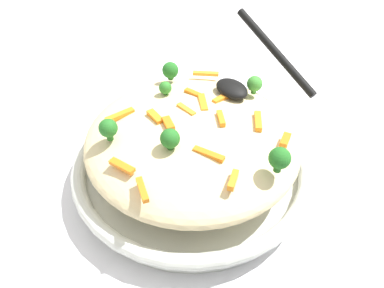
% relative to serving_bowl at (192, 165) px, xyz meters
% --- Properties ---
extents(ground_plane, '(2.40, 2.40, 0.00)m').
position_rel_serving_bowl_xyz_m(ground_plane, '(0.00, 0.00, -0.02)').
color(ground_plane, silver).
extents(serving_bowl, '(0.35, 0.35, 0.05)m').
position_rel_serving_bowl_xyz_m(serving_bowl, '(0.00, 0.00, 0.00)').
color(serving_bowl, silver).
rests_on(serving_bowl, ground_plane).
extents(pasta_mound, '(0.31, 0.30, 0.07)m').
position_rel_serving_bowl_xyz_m(pasta_mound, '(0.00, 0.00, 0.05)').
color(pasta_mound, beige).
rests_on(pasta_mound, serving_bowl).
extents(carrot_piece_0, '(0.03, 0.01, 0.01)m').
position_rel_serving_bowl_xyz_m(carrot_piece_0, '(-0.02, 0.01, 0.09)').
color(carrot_piece_0, orange).
rests_on(carrot_piece_0, pasta_mound).
extents(carrot_piece_1, '(0.03, 0.01, 0.01)m').
position_rel_serving_bowl_xyz_m(carrot_piece_1, '(-0.03, -0.04, 0.09)').
color(carrot_piece_1, orange).
rests_on(carrot_piece_1, pasta_mound).
extents(carrot_piece_2, '(0.04, 0.03, 0.01)m').
position_rel_serving_bowl_xyz_m(carrot_piece_2, '(0.06, -0.02, 0.09)').
color(carrot_piece_2, orange).
rests_on(carrot_piece_2, pasta_mound).
extents(carrot_piece_3, '(0.03, 0.02, 0.01)m').
position_rel_serving_bowl_xyz_m(carrot_piece_3, '(-0.05, 0.04, 0.09)').
color(carrot_piece_3, orange).
rests_on(carrot_piece_3, pasta_mound).
extents(carrot_piece_4, '(0.02, 0.03, 0.01)m').
position_rel_serving_bowl_xyz_m(carrot_piece_4, '(0.11, -0.02, 0.08)').
color(carrot_piece_4, orange).
rests_on(carrot_piece_4, pasta_mound).
extents(carrot_piece_5, '(0.03, 0.02, 0.01)m').
position_rel_serving_bowl_xyz_m(carrot_piece_5, '(0.02, 0.03, 0.09)').
color(carrot_piece_5, orange).
rests_on(carrot_piece_5, pasta_mound).
extents(carrot_piece_6, '(0.04, 0.02, 0.01)m').
position_rel_serving_bowl_xyz_m(carrot_piece_6, '(0.07, -0.11, 0.08)').
color(carrot_piece_6, orange).
rests_on(carrot_piece_6, pasta_mound).
extents(carrot_piece_7, '(0.01, 0.03, 0.01)m').
position_rel_serving_bowl_xyz_m(carrot_piece_7, '(-0.02, 0.06, 0.09)').
color(carrot_piece_7, orange).
rests_on(carrot_piece_7, pasta_mound).
extents(carrot_piece_8, '(0.03, 0.03, 0.01)m').
position_rel_serving_bowl_xyz_m(carrot_piece_8, '(0.05, 0.07, 0.09)').
color(carrot_piece_8, orange).
rests_on(carrot_piece_8, pasta_mound).
extents(carrot_piece_9, '(0.03, 0.04, 0.01)m').
position_rel_serving_bowl_xyz_m(carrot_piece_9, '(-0.09, 0.09, 0.08)').
color(carrot_piece_9, orange).
rests_on(carrot_piece_9, pasta_mound).
extents(carrot_piece_10, '(0.04, 0.03, 0.01)m').
position_rel_serving_bowl_xyz_m(carrot_piece_10, '(-0.02, 0.04, 0.09)').
color(carrot_piece_10, orange).
rests_on(carrot_piece_10, pasta_mound).
extents(carrot_piece_11, '(0.02, 0.03, 0.01)m').
position_rel_serving_bowl_xyz_m(carrot_piece_11, '(0.10, 0.08, 0.08)').
color(carrot_piece_11, orange).
rests_on(carrot_piece_11, pasta_mound).
extents(carrot_piece_12, '(0.01, 0.04, 0.01)m').
position_rel_serving_bowl_xyz_m(carrot_piece_12, '(-0.07, -0.07, 0.08)').
color(carrot_piece_12, orange).
rests_on(carrot_piece_12, pasta_mound).
extents(carrot_piece_13, '(0.04, 0.02, 0.01)m').
position_rel_serving_bowl_xyz_m(carrot_piece_13, '(0.02, -0.12, 0.08)').
color(carrot_piece_13, orange).
rests_on(carrot_piece_13, pasta_mound).
extents(carrot_piece_14, '(0.03, 0.02, 0.01)m').
position_rel_serving_bowl_xyz_m(carrot_piece_14, '(-0.01, -0.03, 0.09)').
color(carrot_piece_14, orange).
rests_on(carrot_piece_14, pasta_mound).
extents(broccoli_floret_0, '(0.02, 0.02, 0.03)m').
position_rel_serving_bowl_xyz_m(broccoli_floret_0, '(0.03, -0.05, 0.10)').
color(broccoli_floret_0, '#205B1C').
rests_on(broccoli_floret_0, pasta_mound).
extents(broccoli_floret_1, '(0.02, 0.02, 0.03)m').
position_rel_serving_bowl_xyz_m(broccoli_floret_1, '(-0.04, -0.11, 0.10)').
color(broccoli_floret_1, '#205B1C').
rests_on(broccoli_floret_1, pasta_mound).
extents(broccoli_floret_2, '(0.02, 0.02, 0.03)m').
position_rel_serving_bowl_xyz_m(broccoli_floret_2, '(-0.01, 0.12, 0.10)').
color(broccoli_floret_2, '#377928').
rests_on(broccoli_floret_2, pasta_mound).
extents(broccoli_floret_3, '(0.03, 0.03, 0.03)m').
position_rel_serving_bowl_xyz_m(broccoli_floret_3, '(-0.11, 0.04, 0.10)').
color(broccoli_floret_3, '#205B1C').
rests_on(broccoli_floret_3, pasta_mound).
extents(broccoli_floret_4, '(0.03, 0.03, 0.03)m').
position_rel_serving_bowl_xyz_m(broccoli_floret_4, '(0.13, 0.03, 0.10)').
color(broccoli_floret_4, '#205B1C').
rests_on(broccoli_floret_4, pasta_mound).
extents(broccoli_floret_5, '(0.02, 0.02, 0.02)m').
position_rel_serving_bowl_xyz_m(broccoli_floret_5, '(-0.08, 0.01, 0.10)').
color(broccoli_floret_5, '#296820').
rests_on(broccoli_floret_5, pasta_mound).
extents(serving_spoon, '(0.17, 0.11, 0.08)m').
position_rel_serving_bowl_xyz_m(serving_spoon, '(-0.02, 0.12, 0.11)').
color(serving_spoon, black).
rests_on(serving_spoon, pasta_mound).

